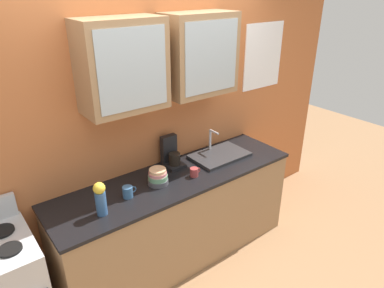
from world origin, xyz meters
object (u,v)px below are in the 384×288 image
object	(u,v)px
sink_faucet	(219,155)
vase	(100,198)
cup_near_bowls	(128,192)
bowl_stack	(158,177)
cup_near_sink	(194,172)
coffee_maker	(171,155)

from	to	relation	value
sink_faucet	vase	bearing A→B (deg)	-172.59
vase	cup_near_bowls	size ratio (longest dim) A/B	2.25
bowl_stack	cup_near_sink	xyz separation A→B (m)	(0.33, -0.09, -0.03)
cup_near_sink	cup_near_bowls	xyz separation A→B (m)	(-0.63, 0.06, 0.01)
sink_faucet	cup_near_bowls	size ratio (longest dim) A/B	4.63
bowl_stack	vase	bearing A→B (deg)	-168.88
sink_faucet	cup_near_sink	distance (m)	0.45
bowl_stack	cup_near_sink	distance (m)	0.34
coffee_maker	vase	bearing A→B (deg)	-159.42
vase	cup_near_sink	distance (m)	0.90
vase	cup_near_sink	bearing A→B (deg)	1.57
bowl_stack	vase	distance (m)	0.58
bowl_stack	vase	world-z (taller)	vase
bowl_stack	cup_near_bowls	xyz separation A→B (m)	(-0.30, -0.03, -0.02)
bowl_stack	coffee_maker	size ratio (longest dim) A/B	0.61
cup_near_sink	cup_near_bowls	distance (m)	0.63
sink_faucet	cup_near_sink	world-z (taller)	sink_faucet
bowl_stack	coffee_maker	xyz separation A→B (m)	(0.28, 0.21, 0.04)
vase	sink_faucet	bearing A→B (deg)	7.41
sink_faucet	cup_near_bowls	xyz separation A→B (m)	(-1.06, -0.09, 0.03)
sink_faucet	cup_near_bowls	world-z (taller)	sink_faucet
vase	coffee_maker	bearing A→B (deg)	20.58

